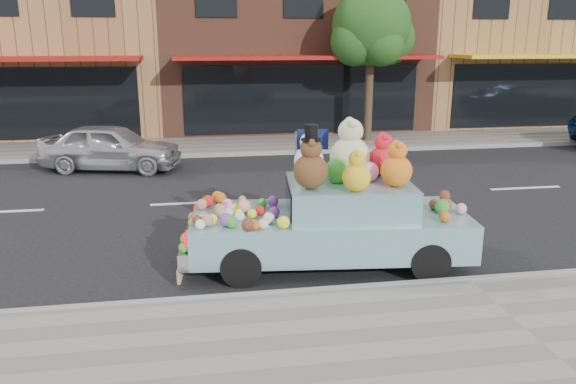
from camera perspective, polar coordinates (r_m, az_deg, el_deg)
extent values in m
plane|color=black|center=(13.12, 8.00, -0.34)|extent=(120.00, 120.00, 0.00)
cube|color=gray|center=(7.58, 22.97, -13.08)|extent=(60.00, 3.00, 0.12)
cube|color=gray|center=(19.26, 2.31, 4.99)|extent=(60.00, 3.00, 0.12)
cube|color=gray|center=(8.73, 17.78, -8.68)|extent=(60.00, 0.12, 0.13)
cube|color=gray|center=(17.81, 3.28, 4.15)|extent=(60.00, 0.12, 0.13)
cube|color=#9E6D42|center=(24.83, -24.49, 13.98)|extent=(10.00, 8.00, 7.00)
cube|color=black|center=(21.07, -26.58, 7.98)|extent=(8.50, 0.06, 2.40)
cube|color=brown|center=(24.36, -0.29, 15.30)|extent=(10.00, 8.00, 7.00)
cube|color=black|center=(20.50, 1.51, 9.41)|extent=(8.50, 0.06, 2.40)
cube|color=#A2120E|center=(19.54, 2.04, 13.52)|extent=(9.00, 1.80, 0.12)
cube|color=#9E6D42|center=(27.75, 21.26, 14.30)|extent=(10.00, 8.00, 7.00)
cube|color=black|center=(24.43, 25.52, 8.90)|extent=(8.50, 0.06, 2.40)
cube|color=yellow|center=(23.63, 27.16, 12.21)|extent=(9.00, 1.80, 0.12)
cylinder|color=#38281C|center=(19.54, 8.19, 9.56)|extent=(0.28, 0.28, 3.20)
sphere|color=#1D4A15|center=(19.45, 8.46, 16.37)|extent=(2.60, 2.60, 2.60)
sphere|color=#1D4A15|center=(19.95, 10.13, 15.12)|extent=(1.80, 1.80, 1.80)
sphere|color=#1D4A15|center=(19.08, 6.81, 14.95)|extent=(1.60, 1.60, 1.60)
sphere|color=#1D4A15|center=(18.94, 9.55, 14.54)|extent=(1.40, 1.40, 1.40)
sphere|color=#1D4A15|center=(19.94, 7.04, 15.53)|extent=(1.60, 1.60, 1.60)
imported|color=silver|center=(16.16, -17.55, 4.39)|extent=(4.02, 2.36, 1.28)
cylinder|color=black|center=(8.66, 14.21, -6.92)|extent=(0.62, 0.26, 0.60)
cylinder|color=black|center=(10.06, 11.58, -3.61)|extent=(0.62, 0.26, 0.60)
cylinder|color=black|center=(8.27, -4.79, -7.56)|extent=(0.62, 0.26, 0.60)
cylinder|color=black|center=(9.73, -4.60, -3.99)|extent=(0.62, 0.26, 0.60)
cube|color=#85BCC6|center=(8.98, 4.26, -3.96)|extent=(4.45, 2.13, 0.60)
cube|color=#85BCC6|center=(8.86, 6.25, -0.55)|extent=(2.04, 1.69, 0.50)
cube|color=silver|center=(9.02, -9.94, -5.09)|extent=(0.34, 1.79, 0.26)
cube|color=red|center=(8.27, -10.20, -4.64)|extent=(0.09, 0.28, 0.16)
cube|color=red|center=(9.55, -9.29, -1.87)|extent=(0.09, 0.28, 0.16)
cube|color=black|center=(8.76, 0.11, -0.65)|extent=(0.17, 1.30, 0.40)
sphere|color=#502F16|center=(8.31, 2.33, 2.12)|extent=(0.52, 0.52, 0.52)
sphere|color=#502F16|center=(8.24, 2.35, 4.40)|extent=(0.33, 0.33, 0.33)
sphere|color=#502F16|center=(8.11, 2.52, 4.98)|extent=(0.12, 0.12, 0.12)
sphere|color=#502F16|center=(8.33, 2.20, 5.26)|extent=(0.12, 0.12, 0.12)
cylinder|color=black|center=(8.22, 2.36, 5.35)|extent=(0.31, 0.31, 0.02)
cylinder|color=black|center=(8.20, 2.37, 6.11)|extent=(0.20, 0.20, 0.22)
sphere|color=beige|center=(9.07, 6.30, 3.56)|extent=(0.65, 0.65, 0.65)
sphere|color=beige|center=(8.99, 6.38, 6.17)|extent=(0.40, 0.40, 0.40)
sphere|color=beige|center=(8.84, 6.65, 6.86)|extent=(0.15, 0.15, 0.15)
sphere|color=beige|center=(9.11, 6.17, 7.12)|extent=(0.15, 0.15, 0.15)
sphere|color=orange|center=(8.59, 10.96, 2.12)|extent=(0.48, 0.48, 0.48)
sphere|color=orange|center=(8.53, 11.06, 4.12)|extent=(0.30, 0.30, 0.30)
sphere|color=orange|center=(8.42, 11.33, 4.62)|extent=(0.11, 0.11, 0.11)
sphere|color=orange|center=(8.61, 10.86, 4.88)|extent=(0.11, 0.11, 0.11)
sphere|color=red|center=(9.24, 9.60, 3.13)|extent=(0.48, 0.48, 0.48)
sphere|color=red|center=(9.18, 9.69, 5.02)|extent=(0.30, 0.30, 0.30)
sphere|color=red|center=(9.07, 9.93, 5.50)|extent=(0.11, 0.11, 0.11)
sphere|color=red|center=(9.26, 9.51, 5.72)|extent=(0.11, 0.11, 0.11)
sphere|color=white|center=(9.10, 2.14, 3.16)|extent=(0.49, 0.49, 0.49)
sphere|color=white|center=(9.04, 2.16, 5.11)|extent=(0.30, 0.30, 0.30)
sphere|color=white|center=(8.92, 2.30, 5.62)|extent=(0.12, 0.12, 0.12)
sphere|color=white|center=(9.12, 2.03, 5.84)|extent=(0.12, 0.12, 0.12)
sphere|color=gold|center=(8.22, 6.98, 1.49)|extent=(0.42, 0.42, 0.42)
sphere|color=gold|center=(8.16, 7.04, 3.33)|extent=(0.26, 0.26, 0.26)
sphere|color=gold|center=(8.06, 7.24, 3.79)|extent=(0.10, 0.10, 0.10)
sphere|color=gold|center=(8.23, 6.88, 4.04)|extent=(0.10, 0.10, 0.10)
sphere|color=#2D8D26|center=(8.72, 5.04, 2.15)|extent=(0.40, 0.40, 0.40)
sphere|color=pink|center=(8.87, 8.19, 2.06)|extent=(0.32, 0.32, 0.32)
sphere|color=beige|center=(8.63, -6.06, -2.15)|extent=(0.16, 0.16, 0.16)
sphere|color=#C35412|center=(9.49, -7.18, -0.47)|extent=(0.19, 0.19, 0.19)
sphere|color=beige|center=(8.33, -6.17, -2.84)|extent=(0.15, 0.15, 0.15)
sphere|color=beige|center=(8.11, -2.54, -3.24)|extent=(0.16, 0.16, 0.16)
sphere|color=#2D8D26|center=(9.10, -2.65, -1.16)|extent=(0.16, 0.16, 0.16)
sphere|color=#5C2A1A|center=(8.39, -9.21, -2.82)|extent=(0.15, 0.15, 0.15)
sphere|color=pink|center=(9.05, -6.20, -1.25)|extent=(0.18, 0.18, 0.18)
sphere|color=#A37159|center=(8.89, -7.01, -1.67)|extent=(0.16, 0.16, 0.16)
sphere|color=yellow|center=(8.12, -0.48, -3.10)|extent=(0.19, 0.19, 0.19)
sphere|color=#73339C|center=(8.93, -6.45, -1.53)|extent=(0.17, 0.17, 0.17)
sphere|color=#2D8D26|center=(8.19, -5.70, -3.19)|extent=(0.14, 0.14, 0.14)
sphere|color=#C35412|center=(9.40, -8.23, -0.85)|extent=(0.13, 0.13, 0.13)
sphere|color=#5C2A1A|center=(8.06, -4.13, -3.32)|extent=(0.18, 0.18, 0.18)
sphere|color=#A37159|center=(9.11, -8.76, -1.25)|extent=(0.18, 0.18, 0.18)
sphere|color=red|center=(8.74, -2.82, -1.89)|extent=(0.15, 0.15, 0.15)
sphere|color=#73339C|center=(9.18, -1.53, -0.94)|extent=(0.18, 0.18, 0.18)
sphere|color=beige|center=(8.33, -1.96, -2.66)|extent=(0.17, 0.17, 0.17)
sphere|color=yellow|center=(8.93, -5.37, -1.60)|extent=(0.14, 0.14, 0.14)
sphere|color=#C35412|center=(9.39, -6.88, -0.62)|extent=(0.20, 0.20, 0.20)
sphere|color=#73339C|center=(8.63, -1.39, -2.03)|extent=(0.17, 0.17, 0.17)
sphere|color=#73339C|center=(8.76, -7.00, -1.98)|extent=(0.14, 0.14, 0.14)
sphere|color=#2D8D26|center=(8.21, -5.82, -3.05)|extent=(0.17, 0.17, 0.17)
sphere|color=#73339C|center=(8.26, -6.29, -2.82)|extent=(0.20, 0.20, 0.20)
sphere|color=yellow|center=(8.60, -3.66, -2.21)|extent=(0.15, 0.15, 0.15)
sphere|color=white|center=(8.18, -8.92, -3.29)|extent=(0.15, 0.15, 0.15)
sphere|color=white|center=(8.50, -4.93, -2.43)|extent=(0.15, 0.15, 0.15)
sphere|color=red|center=(9.23, -8.18, -0.93)|extent=(0.20, 0.20, 0.20)
sphere|color=yellow|center=(8.35, -7.70, -2.79)|extent=(0.17, 0.17, 0.17)
sphere|color=yellow|center=(8.65, -5.03, -2.15)|extent=(0.14, 0.14, 0.14)
sphere|color=pink|center=(8.92, -6.02, -1.59)|extent=(0.16, 0.16, 0.16)
sphere|color=#A37159|center=(8.65, -6.75, -1.96)|extent=(0.21, 0.21, 0.21)
sphere|color=pink|center=(8.46, -8.78, -2.72)|extent=(0.13, 0.13, 0.13)
sphere|color=#A37159|center=(8.30, -8.11, -2.86)|extent=(0.18, 0.18, 0.18)
sphere|color=#C35412|center=(8.09, -3.35, -3.40)|extent=(0.13, 0.13, 0.13)
sphere|color=#A37159|center=(9.38, -4.66, -0.78)|extent=(0.13, 0.13, 0.13)
sphere|color=#D8A88C|center=(8.83, -4.45, -1.45)|extent=(0.22, 0.22, 0.22)
sphere|color=yellow|center=(9.31, -9.74, -3.15)|extent=(0.13, 0.13, 0.13)
sphere|color=red|center=(8.35, -10.48, -5.40)|extent=(0.12, 0.12, 0.12)
sphere|color=#2D8D26|center=(8.24, -10.57, -5.57)|extent=(0.15, 0.15, 0.15)
sphere|color=#A37159|center=(9.55, -9.59, -2.53)|extent=(0.18, 0.18, 0.18)
sphere|color=yellow|center=(9.38, -9.70, -3.03)|extent=(0.12, 0.12, 0.12)
sphere|color=#2D8D26|center=(8.59, -10.28, -4.61)|extent=(0.18, 0.18, 0.18)
sphere|color=#73339C|center=(9.63, -9.53, -2.46)|extent=(0.14, 0.14, 0.14)
sphere|color=pink|center=(9.56, -9.58, -2.67)|extent=(0.12, 0.12, 0.12)
sphere|color=#A37159|center=(8.52, -10.33, -4.79)|extent=(0.17, 0.17, 0.17)
sphere|color=pink|center=(9.20, 17.18, -1.62)|extent=(0.17, 0.17, 0.17)
sphere|color=red|center=(9.80, 12.90, -0.33)|extent=(0.17, 0.17, 0.17)
sphere|color=#5C2A1A|center=(9.32, 14.62, -1.22)|extent=(0.17, 0.17, 0.17)
sphere|color=#5C2A1A|center=(9.85, 15.63, -0.36)|extent=(0.19, 0.19, 0.19)
sphere|color=#2D8D26|center=(9.12, 15.38, -1.42)|extent=(0.23, 0.23, 0.23)
sphere|color=#C35412|center=(8.73, 15.62, -2.40)|extent=(0.17, 0.17, 0.17)
sphere|color=red|center=(9.28, 15.64, -1.26)|extent=(0.20, 0.20, 0.20)
cylinder|color=#997A54|center=(8.33, -11.05, -8.64)|extent=(0.06, 0.06, 0.17)
sphere|color=#997A54|center=(8.30, -11.08, -8.04)|extent=(0.07, 0.07, 0.07)
cylinder|color=#997A54|center=(8.42, -10.97, -8.38)|extent=(0.06, 0.06, 0.17)
sphere|color=#997A54|center=(8.38, -11.00, -7.78)|extent=(0.07, 0.07, 0.07)
cylinder|color=#997A54|center=(8.51, -10.89, -8.12)|extent=(0.06, 0.06, 0.17)
sphere|color=#997A54|center=(8.47, -10.92, -7.53)|extent=(0.07, 0.07, 0.07)
cylinder|color=#997A54|center=(8.59, -10.81, -7.87)|extent=(0.06, 0.06, 0.17)
sphere|color=#997A54|center=(8.56, -10.84, -7.29)|extent=(0.07, 0.07, 0.07)
cylinder|color=#997A54|center=(8.68, -10.73, -7.63)|extent=(0.06, 0.06, 0.17)
sphere|color=#997A54|center=(8.64, -10.76, -7.05)|extent=(0.07, 0.07, 0.07)
cylinder|color=#997A54|center=(8.76, -10.66, -7.39)|extent=(0.06, 0.06, 0.17)
sphere|color=#997A54|center=(8.73, -10.69, -6.81)|extent=(0.07, 0.07, 0.07)
cylinder|color=#997A54|center=(8.85, -10.58, -7.15)|extent=(0.06, 0.06, 0.17)
sphere|color=#997A54|center=(8.82, -10.61, -6.58)|extent=(0.07, 0.07, 0.07)
cylinder|color=#997A54|center=(8.94, -10.51, -6.92)|extent=(0.06, 0.06, 0.17)
sphere|color=#997A54|center=(8.90, -10.54, -6.36)|extent=(0.07, 0.07, 0.07)
cylinder|color=#997A54|center=(9.02, -10.44, -6.70)|extent=(0.06, 0.06, 0.17)
sphere|color=#997A54|center=(8.99, -10.47, -6.14)|extent=(0.07, 0.07, 0.07)
cylinder|color=#997A54|center=(9.11, -10.37, -6.48)|extent=(0.06, 0.06, 0.17)
sphere|color=#997A54|center=(9.08, -10.40, -5.92)|extent=(0.07, 0.07, 0.07)
cylinder|color=#997A54|center=(9.20, -10.31, -6.26)|extent=(0.06, 0.06, 0.17)
sphere|color=#997A54|center=(9.16, -10.33, -5.71)|extent=(0.07, 0.07, 0.07)
cylinder|color=#997A54|center=(9.29, -10.24, -6.04)|extent=(0.06, 0.06, 0.17)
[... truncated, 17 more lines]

